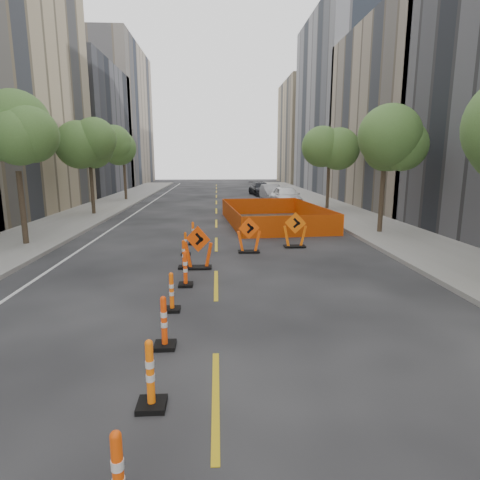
{
  "coord_description": "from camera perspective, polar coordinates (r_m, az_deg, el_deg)",
  "views": [
    {
      "loc": [
        0.06,
        -7.87,
        3.8
      ],
      "look_at": [
        0.82,
        5.46,
        1.1
      ],
      "focal_mm": 30.0,
      "sensor_mm": 36.0,
      "label": 1
    }
  ],
  "objects": [
    {
      "name": "chevron_sign_center",
      "position": [
        16.48,
        1.28,
        0.71
      ],
      "size": [
        1.07,
        0.76,
        1.47
      ],
      "primitive_type": null,
      "rotation": [
        0.0,
        0.0,
        0.19
      ],
      "color": "#FF510A",
      "rests_on": "ground"
    },
    {
      "name": "tree_l_d",
      "position": [
        38.81,
        -16.25,
        12.05
      ],
      "size": [
        2.8,
        2.8,
        5.95
      ],
      "color": "#382B1E",
      "rests_on": "ground"
    },
    {
      "name": "sidewalk_right",
      "position": [
        22.1,
        20.63,
        0.99
      ],
      "size": [
        4.0,
        90.0,
        0.15
      ],
      "primitive_type": "cube",
      "color": "gray",
      "rests_on": "ground"
    },
    {
      "name": "bld_left_e",
      "position": [
        66.01,
        -19.04,
        16.21
      ],
      "size": [
        12.0,
        20.0,
        20.0
      ],
      "primitive_type": "cube",
      "color": "gray",
      "rests_on": "ground"
    },
    {
      "name": "channelizer_5",
      "position": [
        14.24,
        -8.01,
        -2.02
      ],
      "size": [
        0.4,
        0.4,
        1.03
      ],
      "primitive_type": null,
      "color": "#D74509",
      "rests_on": "ground"
    },
    {
      "name": "sidewalk_left",
      "position": [
        22.15,
        -27.38,
        0.46
      ],
      "size": [
        4.0,
        90.0,
        0.15
      ],
      "primitive_type": "cube",
      "color": "gray",
      "rests_on": "ground"
    },
    {
      "name": "parked_car_mid",
      "position": [
        38.22,
        4.44,
        6.79
      ],
      "size": [
        1.83,
        4.55,
        1.47
      ],
      "primitive_type": "imported",
      "rotation": [
        0.0,
        0.0,
        0.06
      ],
      "color": "#9D9CA2",
      "rests_on": "ground"
    },
    {
      "name": "parked_car_near",
      "position": [
        33.1,
        6.57,
        6.21
      ],
      "size": [
        2.19,
        4.97,
        1.66
      ],
      "primitive_type": "imported",
      "rotation": [
        0.0,
        0.0,
        0.05
      ],
      "color": "white",
      "rests_on": "ground"
    },
    {
      "name": "parked_car_far",
      "position": [
        43.32,
        2.97,
        7.29
      ],
      "size": [
        2.59,
        4.98,
        1.38
      ],
      "primitive_type": "imported",
      "rotation": [
        0.0,
        0.0,
        0.14
      ],
      "color": "black",
      "rests_on": "ground"
    },
    {
      "name": "safety_fence",
      "position": [
        24.11,
        4.76,
        3.64
      ],
      "size": [
        5.91,
        9.2,
        1.1
      ],
      "primitive_type": null,
      "rotation": [
        0.0,
        0.0,
        0.09
      ],
      "color": "#FF560D",
      "rests_on": "ground"
    },
    {
      "name": "bld_right_e",
      "position": [
        68.72,
        11.36,
        14.71
      ],
      "size": [
        12.0,
        14.0,
        16.0
      ],
      "primitive_type": "cube",
      "color": "tan",
      "rests_on": "ground"
    },
    {
      "name": "channelizer_6",
      "position": [
        16.24,
        -7.75,
        -0.51
      ],
      "size": [
        0.37,
        0.37,
        0.94
      ],
      "primitive_type": null,
      "color": "#E95709",
      "rests_on": "ground"
    },
    {
      "name": "channelizer_3",
      "position": [
        10.35,
        -9.7,
        -7.27
      ],
      "size": [
        0.4,
        0.4,
        1.02
      ],
      "primitive_type": null,
      "color": "#FF5E0A",
      "rests_on": "ground"
    },
    {
      "name": "tree_l_c",
      "position": [
        29.13,
        -20.66,
        12.14
      ],
      "size": [
        2.8,
        2.8,
        5.95
      ],
      "color": "#382B1E",
      "rests_on": "ground"
    },
    {
      "name": "channelizer_1",
      "position": [
        6.61,
        -12.65,
        -18.12
      ],
      "size": [
        0.45,
        0.45,
        1.13
      ],
      "primitive_type": null,
      "color": "#FF690A",
      "rests_on": "ground"
    },
    {
      "name": "bld_right_c",
      "position": [
        36.06,
        25.74,
        15.43
      ],
      "size": [
        12.0,
        16.0,
        14.0
      ],
      "primitive_type": "cube",
      "color": "gray",
      "rests_on": "ground"
    },
    {
      "name": "channelizer_4",
      "position": [
        12.25,
        -7.78,
        -4.06
      ],
      "size": [
        0.43,
        0.43,
        1.09
      ],
      "primitive_type": null,
      "color": "#F6440A",
      "rests_on": "ground"
    },
    {
      "name": "channelizer_2",
      "position": [
        8.43,
        -10.75,
        -11.4
      ],
      "size": [
        0.44,
        0.44,
        1.11
      ],
      "primitive_type": null,
      "color": "#F2410A",
      "rests_on": "ground"
    },
    {
      "name": "ground_plane",
      "position": [
        8.73,
        -3.45,
        -14.36
      ],
      "size": [
        140.0,
        140.0,
        0.0
      ],
      "primitive_type": "plane",
      "color": "black"
    },
    {
      "name": "tree_r_c",
      "position": [
        31.02,
        12.61,
        12.5
      ],
      "size": [
        2.8,
        2.8,
        5.95
      ],
      "color": "#382B1E",
      "rests_on": "ground"
    },
    {
      "name": "bld_left_d",
      "position": [
        50.16,
        -23.94,
        14.13
      ],
      "size": [
        12.0,
        16.0,
        14.0
      ],
      "primitive_type": "cube",
      "color": "#4C4C51",
      "rests_on": "ground"
    },
    {
      "name": "tree_r_b",
      "position": [
        21.56,
        19.98,
        12.69
      ],
      "size": [
        2.8,
        2.8,
        5.95
      ],
      "color": "#382B1E",
      "rests_on": "ground"
    },
    {
      "name": "channelizer_7",
      "position": [
        18.21,
        -6.7,
        0.97
      ],
      "size": [
        0.41,
        0.41,
        1.04
      ],
      "primitive_type": null,
      "color": "#FC580A",
      "rests_on": "ground"
    },
    {
      "name": "bld_right_d",
      "position": [
        51.34,
        16.84,
        17.89
      ],
      "size": [
        12.0,
        18.0,
        20.0
      ],
      "primitive_type": "cube",
      "color": "gray",
      "rests_on": "ground"
    },
    {
      "name": "chevron_sign_right",
      "position": [
        17.61,
        7.84,
        1.44
      ],
      "size": [
        1.19,
        0.94,
        1.55
      ],
      "primitive_type": null,
      "rotation": [
        0.0,
        0.0,
        -0.36
      ],
      "color": "#EE610A",
      "rests_on": "ground"
    },
    {
      "name": "channelizer_0",
      "position": [
        4.98,
        -16.9,
        -29.69
      ],
      "size": [
        0.44,
        0.44,
        1.11
      ],
      "primitive_type": null,
      "color": "#E54709",
      "rests_on": "ground"
    },
    {
      "name": "tree_l_b",
      "position": [
        19.78,
        -29.32,
        12.11
      ],
      "size": [
        2.8,
        2.8,
        5.95
      ],
      "color": "#382B1E",
      "rests_on": "ground"
    },
    {
      "name": "chevron_sign_left",
      "position": [
        14.11,
        -5.96,
        -1.05
      ],
      "size": [
        1.18,
        0.96,
        1.53
      ],
      "primitive_type": null,
      "rotation": [
        0.0,
        0.0,
        -0.4
      ],
      "color": "#E34309",
      "rests_on": "ground"
    }
  ]
}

